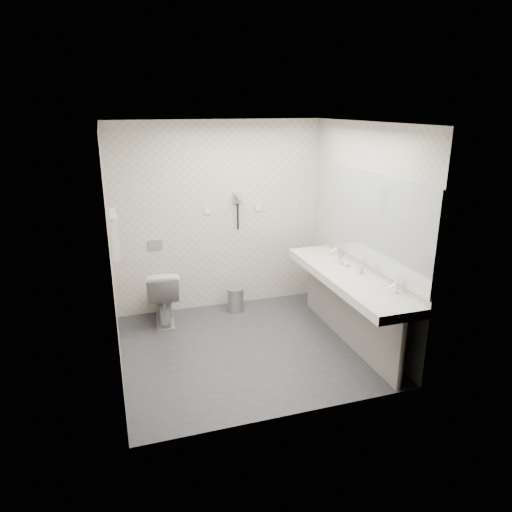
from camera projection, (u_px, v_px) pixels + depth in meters
name	position (u px, v px, depth m)	size (l,w,h in m)	color
floor	(248.00, 347.00, 5.40)	(2.80, 2.80, 0.00)	#2E2D33
ceiling	(246.00, 123.00, 4.63)	(2.80, 2.80, 0.00)	silver
wall_back	(219.00, 217.00, 6.19)	(2.80, 2.80, 0.00)	beige
wall_front	(292.00, 286.00, 3.83)	(2.80, 2.80, 0.00)	beige
wall_left	(111.00, 256.00, 4.60)	(2.60, 2.60, 0.00)	beige
wall_right	(362.00, 233.00, 5.42)	(2.60, 2.60, 0.00)	beige
vanity_counter	(347.00, 278.00, 5.29)	(0.55, 2.20, 0.10)	silver
vanity_panel	(347.00, 312.00, 5.43)	(0.03, 2.15, 0.75)	gray
vanity_post_near	(402.00, 355.00, 4.50)	(0.06, 0.06, 0.75)	silver
vanity_post_far	(312.00, 281.00, 6.38)	(0.06, 0.06, 0.75)	silver
mirror	(372.00, 220.00, 5.17)	(0.02, 2.20, 1.05)	#B2BCC6
basin_near	(379.00, 296.00, 4.69)	(0.40, 0.31, 0.05)	silver
basin_far	(323.00, 258.00, 5.87)	(0.40, 0.31, 0.05)	silver
faucet_near	(396.00, 286.00, 4.72)	(0.04, 0.04, 0.15)	silver
faucet_far	(337.00, 250.00, 5.90)	(0.04, 0.04, 0.15)	silver
soap_bottle_a	(360.00, 269.00, 5.26)	(0.05, 0.05, 0.12)	beige
soap_bottle_b	(347.00, 263.00, 5.52)	(0.07, 0.07, 0.08)	beige
glass_left	(341.00, 260.00, 5.59)	(0.06, 0.06, 0.10)	silver
toilet	(163.00, 295.00, 5.95)	(0.40, 0.71, 0.72)	silver
flush_plate	(155.00, 245.00, 6.02)	(0.18, 0.02, 0.12)	#B2B5BA
pedal_bin	(236.00, 300.00, 6.31)	(0.22, 0.22, 0.31)	#B2B5BA
bin_lid	(235.00, 289.00, 6.26)	(0.22, 0.22, 0.01)	#B2B5BA
towel_rail	(112.00, 214.00, 5.03)	(0.02, 0.02, 0.62)	silver
towel_near	(115.00, 237.00, 4.97)	(0.07, 0.24, 0.48)	silver
towel_far	(115.00, 231.00, 5.22)	(0.07, 0.24, 0.48)	silver
dryer_cradle	(237.00, 198.00, 6.16)	(0.10, 0.04, 0.14)	gray
dryer_barrel	(239.00, 197.00, 6.08)	(0.08, 0.08, 0.14)	gray
dryer_cord	(238.00, 217.00, 6.22)	(0.02, 0.02, 0.35)	black
switch_plate_a	(208.00, 211.00, 6.10)	(0.09, 0.02, 0.09)	silver
switch_plate_b	(259.00, 207.00, 6.31)	(0.09, 0.02, 0.09)	silver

